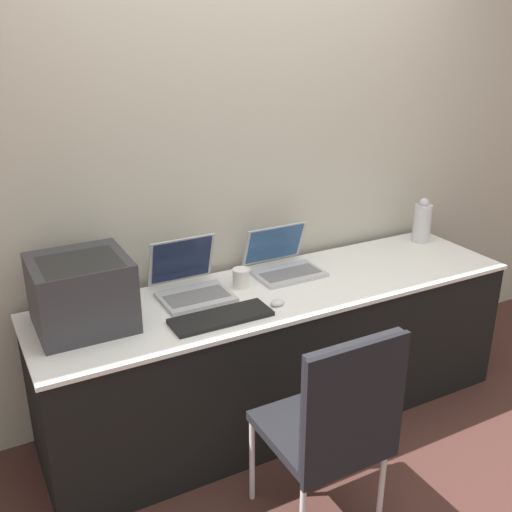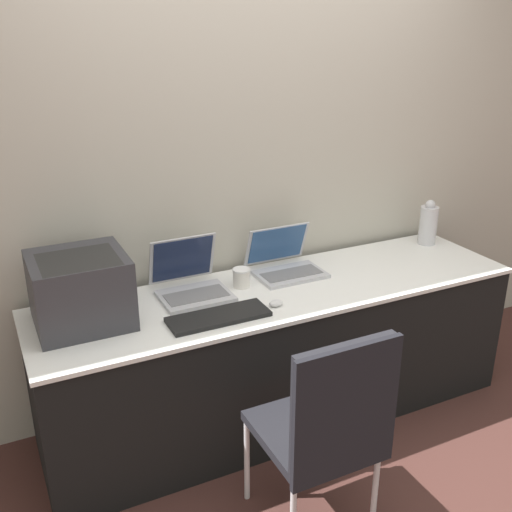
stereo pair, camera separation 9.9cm
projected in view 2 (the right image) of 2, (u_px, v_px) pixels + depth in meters
ground_plane at (310, 447)px, 2.92m from camera, size 14.00×14.00×0.00m
wall_back at (247, 156)px, 3.03m from camera, size 8.00×0.05×2.60m
table at (281, 353)px, 3.05m from camera, size 2.42×0.65×0.72m
printer at (80, 288)px, 2.53m from camera, size 0.39×0.37×0.31m
laptop_left at (191, 282)px, 2.85m from camera, size 0.33×0.34×0.26m
laptop_right at (285, 263)px, 3.08m from camera, size 0.35×0.31×0.23m
external_keyboard at (219, 317)px, 2.62m from camera, size 0.45×0.16×0.02m
coffee_cup at (241, 278)px, 2.92m from camera, size 0.09×0.09×0.09m
mouse at (276, 303)px, 2.73m from camera, size 0.07×0.05×0.03m
metal_pitcher at (428, 224)px, 3.46m from camera, size 0.10×0.10×0.26m
chair at (329, 421)px, 2.21m from camera, size 0.43×0.46×0.93m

